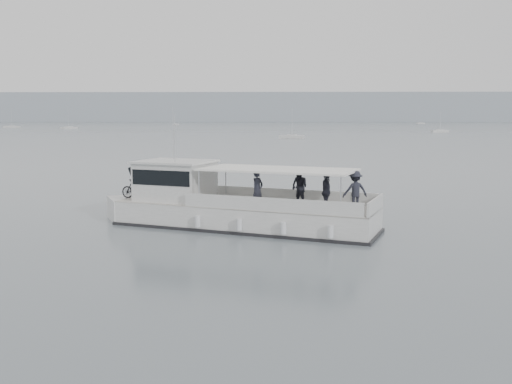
{
  "coord_description": "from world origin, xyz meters",
  "views": [
    {
      "loc": [
        5.8,
        -27.84,
        4.87
      ],
      "look_at": [
        5.2,
        -3.14,
        1.6
      ],
      "focal_mm": 40.0,
      "sensor_mm": 36.0,
      "label": 1
    }
  ],
  "objects": [
    {
      "name": "tour_boat",
      "position": [
        3.62,
        -2.74,
        0.91
      ],
      "size": [
        12.88,
        7.1,
        5.52
      ],
      "rotation": [
        0.0,
        0.0,
        -0.36
      ],
      "color": "silver",
      "rests_on": "ground"
    },
    {
      "name": "ground",
      "position": [
        0.0,
        0.0,
        0.0
      ],
      "size": [
        1400.0,
        1400.0,
        0.0
      ],
      "primitive_type": "plane",
      "color": "#576166",
      "rests_on": "ground"
    },
    {
      "name": "headland",
      "position": [
        0.0,
        560.0,
        14.0
      ],
      "size": [
        1400.0,
        90.0,
        28.0
      ],
      "primitive_type": "cube",
      "color": "#939EA8",
      "rests_on": "ground"
    },
    {
      "name": "moored_fleet",
      "position": [
        -38.0,
        203.19,
        0.36
      ],
      "size": [
        424.86,
        353.2,
        11.19
      ],
      "color": "silver",
      "rests_on": "ground"
    }
  ]
}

